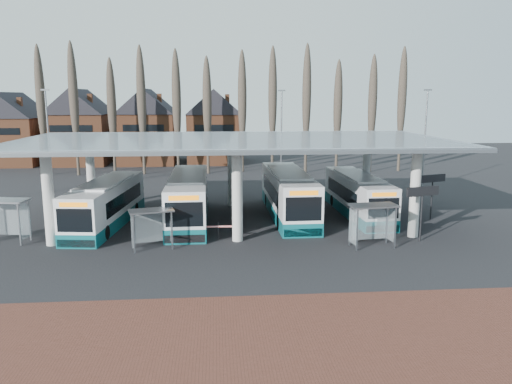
{
  "coord_description": "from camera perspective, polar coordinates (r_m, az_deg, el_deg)",
  "views": [
    {
      "loc": [
        -1.38,
        -29.49,
        9.4
      ],
      "look_at": [
        1.6,
        7.0,
        2.41
      ],
      "focal_mm": 35.0,
      "sensor_mm": 36.0,
      "label": 1
    }
  ],
  "objects": [
    {
      "name": "barrier",
      "position": [
        33.37,
        -4.33,
        -4.06
      ],
      "size": [
        2.22,
        0.62,
        1.11
      ],
      "rotation": [
        0.0,
        0.0,
        -0.02
      ],
      "color": "black",
      "rests_on": "ground"
    },
    {
      "name": "bus_0",
      "position": [
        38.64,
        -16.71,
        -1.34
      ],
      "size": [
        3.92,
        12.24,
        3.34
      ],
      "rotation": [
        0.0,
        0.0,
        -0.11
      ],
      "color": "white",
      "rests_on": "ground"
    },
    {
      "name": "info_sign_1",
      "position": [
        40.84,
        19.55,
        1.11
      ],
      "size": [
        2.29,
        0.9,
        3.53
      ],
      "rotation": [
        0.0,
        0.0,
        0.33
      ],
      "color": "black",
      "rests_on": "ground"
    },
    {
      "name": "bus_1",
      "position": [
        38.73,
        -7.71,
        -0.76
      ],
      "size": [
        2.89,
        13.01,
        3.61
      ],
      "rotation": [
        0.0,
        0.0,
        0.01
      ],
      "color": "white",
      "rests_on": "ground"
    },
    {
      "name": "ground",
      "position": [
        30.98,
        -1.91,
        -6.87
      ],
      "size": [
        140.0,
        140.0,
        0.0
      ],
      "primitive_type": "plane",
      "color": "black",
      "rests_on": "ground"
    },
    {
      "name": "shelter_1",
      "position": [
        31.93,
        -11.89,
        -3.15
      ],
      "size": [
        2.96,
        1.99,
        2.51
      ],
      "rotation": [
        0.0,
        0.0,
        0.26
      ],
      "color": "gray",
      "rests_on": "ground"
    },
    {
      "name": "lamp_post_c",
      "position": [
        54.06,
        18.74,
        5.92
      ],
      "size": [
        0.8,
        0.16,
        10.17
      ],
      "color": "slate",
      "rests_on": "ground"
    },
    {
      "name": "station_canopy",
      "position": [
        37.7,
        -2.56,
        5.13
      ],
      "size": [
        32.0,
        16.0,
        6.34
      ],
      "color": "#BBBBB6",
      "rests_on": "ground"
    },
    {
      "name": "poplar_row",
      "position": [
        62.51,
        -3.46,
        10.21
      ],
      "size": [
        45.1,
        1.1,
        14.5
      ],
      "color": "#473D33",
      "rests_on": "ground"
    },
    {
      "name": "info_sign_0",
      "position": [
        34.33,
        18.5,
        -0.39
      ],
      "size": [
        2.4,
        0.81,
        3.66
      ],
      "rotation": [
        0.0,
        0.0,
        0.28
      ],
      "color": "black",
      "rests_on": "ground"
    },
    {
      "name": "townhouse_row",
      "position": [
        74.96,
        -15.87,
        7.75
      ],
      "size": [
        36.8,
        10.3,
        12.25
      ],
      "color": "brown",
      "rests_on": "ground"
    },
    {
      "name": "shelter_0",
      "position": [
        36.47,
        -26.72,
        -1.93
      ],
      "size": [
        3.31,
        2.05,
        2.87
      ],
      "rotation": [
        0.0,
        0.0,
        -0.17
      ],
      "color": "gray",
      "rests_on": "ground"
    },
    {
      "name": "brick_strip",
      "position": [
        19.9,
        -0.15,
        -17.34
      ],
      "size": [
        70.0,
        10.0,
        0.03
      ],
      "primitive_type": "cube",
      "color": "#552C22",
      "rests_on": "ground"
    },
    {
      "name": "shelter_2",
      "position": [
        32.48,
        13.1,
        -2.65
      ],
      "size": [
        3.11,
        1.81,
        2.75
      ],
      "rotation": [
        0.0,
        0.0,
        0.11
      ],
      "color": "gray",
      "rests_on": "ground"
    },
    {
      "name": "bus_2",
      "position": [
        40.0,
        3.71,
        -0.29
      ],
      "size": [
        2.94,
        13.16,
        3.65
      ],
      "rotation": [
        0.0,
        0.0,
        0.01
      ],
      "color": "white",
      "rests_on": "ground"
    },
    {
      "name": "bus_3",
      "position": [
        41.23,
        11.54,
        -0.41
      ],
      "size": [
        2.77,
        11.82,
        3.27
      ],
      "rotation": [
        0.0,
        0.0,
        0.02
      ],
      "color": "white",
      "rests_on": "ground"
    },
    {
      "name": "lamp_post_b",
      "position": [
        56.12,
        2.91,
        6.64
      ],
      "size": [
        0.8,
        0.16,
        10.17
      ],
      "color": "slate",
      "rests_on": "ground"
    },
    {
      "name": "lamp_post_a",
      "position": [
        54.26,
        -22.61,
        5.68
      ],
      "size": [
        0.8,
        0.16,
        10.17
      ],
      "color": "slate",
      "rests_on": "ground"
    }
  ]
}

